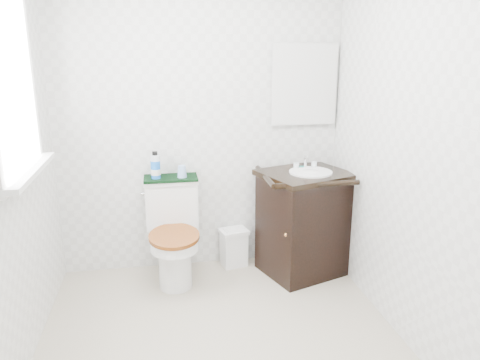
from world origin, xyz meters
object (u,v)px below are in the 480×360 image
object	(u,v)px
toilet	(174,237)
vanity	(304,220)
cup	(182,171)
mouthwash_bottle	(155,166)
trash_bin	(234,247)

from	to	relation	value
toilet	vanity	xyz separation A→B (m)	(1.01, -0.07, 0.09)
vanity	cup	size ratio (longest dim) A/B	10.18
toilet	mouthwash_bottle	xyz separation A→B (m)	(-0.11, 0.10, 0.54)
vanity	mouthwash_bottle	size ratio (longest dim) A/B	4.47
toilet	cup	size ratio (longest dim) A/B	8.43
trash_bin	cup	size ratio (longest dim) A/B	3.44
toilet	vanity	bearing A→B (deg)	-3.75
cup	mouthwash_bottle	bearing A→B (deg)	177.84
toilet	trash_bin	distance (m)	0.53
toilet	mouthwash_bottle	bearing A→B (deg)	136.86
toilet	vanity	size ratio (longest dim) A/B	0.83
trash_bin	mouthwash_bottle	size ratio (longest dim) A/B	1.51
toilet	vanity	distance (m)	1.02
mouthwash_bottle	vanity	bearing A→B (deg)	-8.56
mouthwash_bottle	cup	distance (m)	0.20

